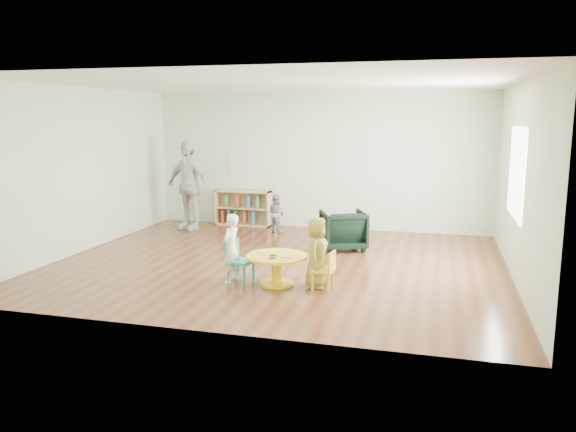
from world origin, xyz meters
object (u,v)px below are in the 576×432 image
object	(u,v)px
child_right	(317,253)
adult_caretaker	(188,185)
kid_chair_right	(326,269)
kid_chair_left	(238,260)
child_left	(231,248)
bookshelf	(243,208)
toddler	(276,214)
activity_table	(277,264)
armchair	(343,230)

from	to	relation	value
child_right	adult_caretaker	distance (m)	4.71
kid_chair_right	child_right	world-z (taller)	child_right
kid_chair_left	child_left	size ratio (longest dim) A/B	0.62
kid_chair_left	kid_chair_right	world-z (taller)	kid_chair_left
kid_chair_left	adult_caretaker	size ratio (longest dim) A/B	0.33
bookshelf	toddler	size ratio (longest dim) A/B	1.55
activity_table	child_right	distance (m)	0.59
toddler	adult_caretaker	size ratio (longest dim) A/B	0.42
kid_chair_right	adult_caretaker	xyz separation A→B (m)	(-3.53, 3.32, 0.63)
kid_chair_right	bookshelf	bearing A→B (deg)	38.82
kid_chair_left	armchair	distance (m)	2.58
child_right	kid_chair_right	bearing A→B (deg)	-115.49
toddler	adult_caretaker	world-z (taller)	adult_caretaker
child_right	kid_chair_left	bearing A→B (deg)	92.39
kid_chair_left	toddler	distance (m)	3.44
armchair	adult_caretaker	bearing A→B (deg)	-38.40
adult_caretaker	activity_table	bearing A→B (deg)	-31.20
armchair	toddler	size ratio (longest dim) A/B	0.97
kid_chair_left	armchair	xyz separation A→B (m)	(1.10, 2.34, 0.02)
kid_chair_left	child_left	distance (m)	0.19
kid_chair_left	bookshelf	size ratio (longest dim) A/B	0.50
kid_chair_left	activity_table	bearing A→B (deg)	102.33
child_right	adult_caretaker	world-z (taller)	adult_caretaker
kid_chair_right	bookshelf	distance (m)	4.81
bookshelf	kid_chair_right	bearing A→B (deg)	-57.09
child_left	bookshelf	bearing A→B (deg)	-154.85
kid_chair_left	kid_chair_right	xyz separation A→B (m)	(1.26, -0.03, -0.04)
kid_chair_left	child_right	bearing A→B (deg)	103.62
activity_table	adult_caretaker	distance (m)	4.38
activity_table	adult_caretaker	bearing A→B (deg)	130.91
kid_chair_right	child_right	bearing A→B (deg)	69.79
activity_table	kid_chair_right	world-z (taller)	kid_chair_right
activity_table	armchair	bearing A→B (deg)	77.19
activity_table	bookshelf	xyz separation A→B (m)	(-1.92, 4.00, 0.07)
bookshelf	adult_caretaker	bearing A→B (deg)	-141.91
activity_table	toddler	xyz separation A→B (m)	(-1.01, 3.41, 0.09)
child_right	adult_caretaker	xyz separation A→B (m)	(-3.39, 3.25, 0.43)
kid_chair_left	bookshelf	world-z (taller)	bookshelf
kid_chair_right	adult_caretaker	size ratio (longest dim) A/B	0.29
kid_chair_left	adult_caretaker	world-z (taller)	adult_caretaker
kid_chair_left	adult_caretaker	bearing A→B (deg)	-133.43
child_right	bookshelf	bearing A→B (deg)	32.55
bookshelf	armchair	bearing A→B (deg)	-34.26
child_left	kid_chair_right	bearing A→B (deg)	97.42
armchair	kid_chair_left	bearing A→B (deg)	42.12
toddler	kid_chair_right	bearing A→B (deg)	141.04
kid_chair_left	armchair	bearing A→B (deg)	166.71
bookshelf	child_left	size ratio (longest dim) A/B	1.24
kid_chair_left	toddler	size ratio (longest dim) A/B	0.77
activity_table	child_right	xyz separation A→B (m)	(0.55, 0.03, 0.19)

